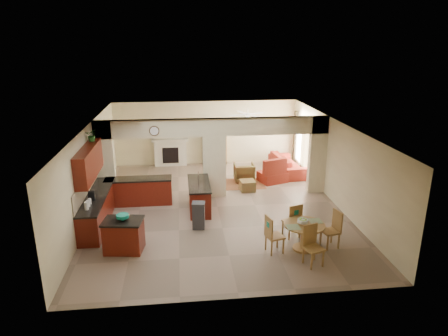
{
  "coord_description": "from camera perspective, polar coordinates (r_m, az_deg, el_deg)",
  "views": [
    {
      "loc": [
        -1.15,
        -12.25,
        5.32
      ],
      "look_at": [
        0.26,
        0.3,
        1.26
      ],
      "focal_mm": 32.0,
      "sensor_mm": 36.0,
      "label": 1
    }
  ],
  "objects": [
    {
      "name": "floor",
      "position": [
        13.41,
        -0.97,
        -5.55
      ],
      "size": [
        10.0,
        10.0,
        0.0
      ],
      "primitive_type": "plane",
      "color": "#826C5A",
      "rests_on": "ground"
    },
    {
      "name": "fireplace",
      "position": [
        17.73,
        -7.65,
        2.28
      ],
      "size": [
        1.6,
        0.35,
        1.2
      ],
      "color": "beige",
      "rests_on": "floor"
    },
    {
      "name": "wall_back",
      "position": [
        17.73,
        -2.55,
        5.04
      ],
      "size": [
        8.0,
        0.0,
        8.0
      ],
      "primitive_type": "plane",
      "rotation": [
        1.57,
        0.0,
        0.0
      ],
      "color": "beige",
      "rests_on": "floor"
    },
    {
      "name": "wall_clock",
      "position": [
        13.44,
        -9.94,
        5.24
      ],
      "size": [
        0.34,
        0.03,
        0.34
      ],
      "primitive_type": "cylinder",
      "rotation": [
        1.57,
        0.0,
        0.0
      ],
      "color": "#493118",
      "rests_on": "partition_header"
    },
    {
      "name": "chair_south",
      "position": [
        10.21,
        12.44,
        -10.46
      ],
      "size": [
        0.53,
        0.53,
        1.02
      ],
      "rotation": [
        0.0,
        0.0,
        0.33
      ],
      "color": "olive",
      "rests_on": "floor"
    },
    {
      "name": "sofa",
      "position": [
        16.94,
        9.11,
        0.58
      ],
      "size": [
        2.54,
        1.17,
        0.72
      ],
      "primitive_type": "imported",
      "rotation": [
        0.0,
        0.0,
        1.66
      ],
      "color": "maroon",
      "rests_on": "floor"
    },
    {
      "name": "chaise",
      "position": [
        15.78,
        6.94,
        -1.23
      ],
      "size": [
        1.22,
        1.11,
        0.4
      ],
      "primitive_type": "cube",
      "rotation": [
        0.0,
        0.0,
        0.34
      ],
      "color": "maroon",
      "rests_on": "floor"
    },
    {
      "name": "trash_can",
      "position": [
        11.82,
        -3.64,
        -6.92
      ],
      "size": [
        0.39,
        0.34,
        0.75
      ],
      "primitive_type": "cube",
      "rotation": [
        0.0,
        0.0,
        -0.13
      ],
      "color": "#2E2D30",
      "rests_on": "floor"
    },
    {
      "name": "wall_left",
      "position": [
        13.18,
        -18.6,
        -0.44
      ],
      "size": [
        0.0,
        10.0,
        10.0
      ],
      "primitive_type": "plane",
      "rotation": [
        1.57,
        0.0,
        1.57
      ],
      "color": "beige",
      "rests_on": "floor"
    },
    {
      "name": "plant",
      "position": [
        12.8,
        -18.36,
        4.48
      ],
      "size": [
        0.37,
        0.33,
        0.39
      ],
      "primitive_type": "imported",
      "rotation": [
        0.0,
        0.0,
        -0.07
      ],
      "color": "#134412",
      "rests_on": "upper_cabinets"
    },
    {
      "name": "shelving_unit",
      "position": [
        17.7,
        -1.36,
        3.37
      ],
      "size": [
        1.0,
        0.32,
        1.8
      ],
      "primitive_type": "cube",
      "color": "olive",
      "rests_on": "floor"
    },
    {
      "name": "chair_east",
      "position": [
        11.14,
        15.35,
        -8.19
      ],
      "size": [
        0.5,
        0.5,
        1.02
      ],
      "rotation": [
        0.0,
        0.0,
        4.93
      ],
      "color": "olive",
      "rests_on": "floor"
    },
    {
      "name": "window_a",
      "position": [
        15.97,
        12.53,
        2.45
      ],
      "size": [
        0.02,
        0.9,
        1.9
      ],
      "primitive_type": "cube",
      "color": "white",
      "rests_on": "wall_right"
    },
    {
      "name": "wall_front",
      "position": [
        8.32,
        2.33,
        -10.27
      ],
      "size": [
        8.0,
        0.0,
        8.0
      ],
      "primitive_type": "plane",
      "rotation": [
        -1.57,
        0.0,
        0.0
      ],
      "color": "beige",
      "rests_on": "floor"
    },
    {
      "name": "upper_cabinets",
      "position": [
        12.24,
        -18.75,
        0.74
      ],
      "size": [
        0.35,
        2.4,
        0.9
      ],
      "primitive_type": "cube",
      "color": "#490F08",
      "rests_on": "wall_left"
    },
    {
      "name": "teal_bowl",
      "position": [
        10.71,
        -14.28,
        -6.84
      ],
      "size": [
        0.32,
        0.32,
        0.15
      ],
      "primitive_type": "cylinder",
      "color": "#12816A",
      "rests_on": "kitchen_island"
    },
    {
      "name": "ceiling",
      "position": [
        12.56,
        -1.04,
        6.26
      ],
      "size": [
        10.0,
        10.0,
        0.0
      ],
      "primitive_type": "plane",
      "rotation": [
        3.14,
        0.0,
        0.0
      ],
      "color": "white",
      "rests_on": "wall_back"
    },
    {
      "name": "chair_north",
      "position": [
        11.35,
        9.87,
        -7.27
      ],
      "size": [
        0.52,
        0.52,
        1.02
      ],
      "rotation": [
        0.0,
        0.0,
        3.44
      ],
      "color": "olive",
      "rests_on": "floor"
    },
    {
      "name": "rug",
      "position": [
        15.48,
        2.71,
        -2.26
      ],
      "size": [
        1.6,
        1.3,
        0.01
      ],
      "primitive_type": "cube",
      "color": "#925735",
      "rests_on": "floor"
    },
    {
      "name": "drape_b_left",
      "position": [
        16.97,
        11.23,
        3.43
      ],
      "size": [
        0.1,
        0.28,
        2.3
      ],
      "primitive_type": "cube",
      "color": "#44241B",
      "rests_on": "wall_right"
    },
    {
      "name": "drape_b_right",
      "position": [
        18.08,
        10.11,
        4.38
      ],
      "size": [
        0.1,
        0.28,
        2.3
      ],
      "primitive_type": "cube",
      "color": "#44241B",
      "rests_on": "wall_right"
    },
    {
      "name": "ottoman",
      "position": [
        14.77,
        3.37,
        -2.51
      ],
      "size": [
        0.57,
        0.57,
        0.39
      ],
      "primitive_type": "cube",
      "rotation": [
        0.0,
        0.0,
        0.07
      ],
      "color": "maroon",
      "rests_on": "floor"
    },
    {
      "name": "kitchen_counter",
      "position": [
        13.12,
        -15.25,
        -4.55
      ],
      "size": [
        2.52,
        3.29,
        1.48
      ],
      "color": "#490F08",
      "rests_on": "floor"
    },
    {
      "name": "kitchen_island",
      "position": [
        10.91,
        -14.12,
        -9.32
      ],
      "size": [
        1.1,
        0.86,
        0.88
      ],
      "rotation": [
        0.0,
        0.0,
        -0.14
      ],
      "color": "#490F08",
      "rests_on": "floor"
    },
    {
      "name": "partition_right_pier",
      "position": [
        14.65,
        13.18,
        1.83
      ],
      "size": [
        0.6,
        0.25,
        2.8
      ],
      "primitive_type": "cube",
      "color": "beige",
      "rests_on": "floor"
    },
    {
      "name": "drape_a_right",
      "position": [
        16.5,
        11.74,
        3.0
      ],
      "size": [
        0.1,
        0.28,
        2.3
      ],
      "primitive_type": "cube",
      "color": "#44241B",
      "rests_on": "wall_right"
    },
    {
      "name": "window_b",
      "position": [
        17.53,
        10.78,
        3.92
      ],
      "size": [
        0.02,
        0.9,
        1.9
      ],
      "primitive_type": "cube",
      "color": "white",
      "rests_on": "wall_right"
    },
    {
      "name": "peninsula",
      "position": [
        13.09,
        -3.56,
        -4.01
      ],
      "size": [
        0.7,
        1.85,
        0.91
      ],
      "color": "#490F08",
      "rests_on": "floor"
    },
    {
      "name": "ceiling_fan",
      "position": [
        15.73,
        3.41,
        7.69
      ],
      "size": [
        1.0,
        1.0,
        0.1
      ],
      "primitive_type": "cylinder",
      "color": "white",
      "rests_on": "ceiling"
    },
    {
      "name": "partition_center_pier",
      "position": [
        13.96,
        -1.39,
        0.23
      ],
      "size": [
        0.8,
        0.25,
        2.2
      ],
      "primitive_type": "cube",
      "color": "beige",
      "rests_on": "floor"
    },
    {
      "name": "partition_left_pier",
      "position": [
        14.05,
        -16.61,
        0.87
      ],
      "size": [
        0.6,
        0.25,
        2.8
      ],
      "primitive_type": "cube",
      "color": "beige",
      "rests_on": "floor"
    },
    {
      "name": "chair_west",
      "position": [
        10.52,
        6.88,
        -9.24
      ],
      "size": [
        0.51,
        0.51,
        1.02
      ],
      "rotation": [
        0.0,
        0.0,
        1.81
      ],
      "color": "olive",
      "rests_on": "floor"
    },
    {
      "name": "fruit_bowl",
      "position": [
        10.67,
        11.19,
        -7.51
      ],
      "size": [
        0.29,
        0.29,
        0.15
      ],
      "primitive_type": "cylinder",
      "color": "#78BC28",
      "rests_on": "dining_table"
    },
    {
      "name": "partition_header",
      "position": [
        13.6,
        -1.44,
        5.86
      ],
      "size": [
        8.0,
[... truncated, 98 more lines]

